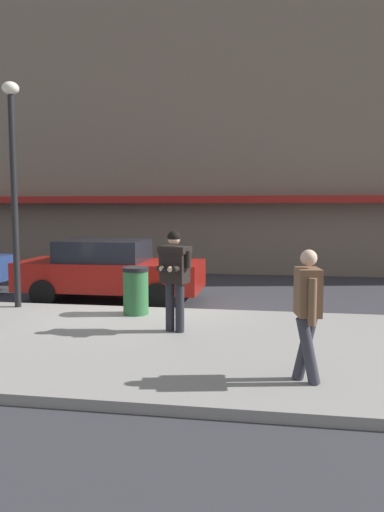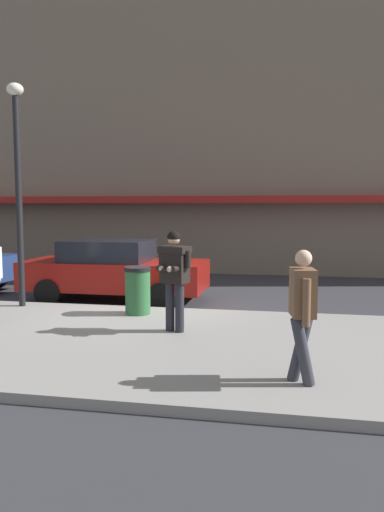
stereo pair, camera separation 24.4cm
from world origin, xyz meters
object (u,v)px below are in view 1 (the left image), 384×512
(street_lamp_post, at_px, (13,171))
(parked_sedan_mid, at_px, (110,270))
(man_texting_on_phone, at_px, (174,270))
(trash_bin, at_px, (136,291))
(pedestrian_dark_coat, at_px, (308,307))

(street_lamp_post, bearing_deg, parked_sedan_mid, 46.21)
(man_texting_on_phone, height_order, trash_bin, man_texting_on_phone)
(trash_bin, bearing_deg, pedestrian_dark_coat, -47.46)
(street_lamp_post, relative_size, trash_bin, 4.98)
(man_texting_on_phone, relative_size, street_lamp_post, 0.37)
(pedestrian_dark_coat, bearing_deg, street_lamp_post, 147.63)
(pedestrian_dark_coat, bearing_deg, man_texting_on_phone, 134.02)
(street_lamp_post, bearing_deg, trash_bin, -6.07)
(parked_sedan_mid, height_order, man_texting_on_phone, man_texting_on_phone)
(street_lamp_post, bearing_deg, man_texting_on_phone, -22.32)
(man_texting_on_phone, distance_m, pedestrian_dark_coat, 3.11)
(parked_sedan_mid, relative_size, trash_bin, 4.59)
(man_texting_on_phone, distance_m, street_lamp_post, 4.60)
(parked_sedan_mid, xyz_separation_m, man_texting_on_phone, (2.30, -3.24, 0.46))
(parked_sedan_mid, xyz_separation_m, trash_bin, (1.22, -1.94, -0.16))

